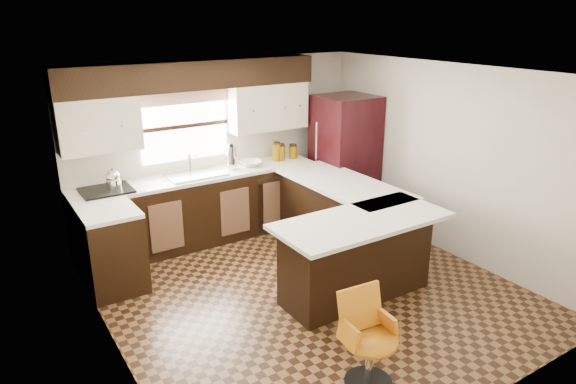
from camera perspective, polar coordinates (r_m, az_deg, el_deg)
floor at (r=5.89m, az=2.32°, el=-10.87°), size 4.40×4.40×0.00m
ceiling at (r=5.12m, az=2.69°, el=13.04°), size 4.40×4.40×0.00m
wall_back at (r=7.22m, az=-7.62°, el=5.02°), size 4.40×0.00×4.40m
wall_front at (r=3.95m, az=21.38°, el=-8.54°), size 4.40×0.00×4.40m
wall_left at (r=4.59m, az=-19.58°, el=-4.37°), size 0.00×4.40×4.40m
wall_right at (r=6.77m, az=17.24°, el=3.36°), size 0.00×4.40×4.40m
base_cab_back at (r=7.01m, az=-9.61°, el=-1.95°), size 3.30×0.60×0.90m
base_cab_left at (r=6.07m, az=-18.92°, el=-6.23°), size 0.60×0.70×0.90m
counter_back at (r=6.86m, az=-9.83°, el=1.73°), size 3.30×0.60×0.04m
counter_left at (r=5.89m, az=-19.41°, el=-2.07°), size 0.60×0.70×0.04m
soffit at (r=6.73m, az=-10.50°, el=12.68°), size 3.40×0.35×0.36m
upper_cab_left at (r=6.44m, az=-20.34°, el=7.02°), size 0.94×0.35×0.64m
upper_cab_right at (r=7.27m, az=-2.29°, el=9.46°), size 1.14×0.35×0.64m
window_pane at (r=6.94m, az=-11.43°, el=7.19°), size 1.20×0.02×0.90m
valance at (r=6.83m, az=-11.52°, el=10.34°), size 1.30×0.06×0.18m
sink at (r=6.81m, az=-10.17°, el=1.92°), size 0.75×0.45×0.03m
dishwasher at (r=7.20m, az=-1.39°, el=-1.27°), size 0.58×0.03×0.78m
cooktop at (r=6.49m, az=-19.53°, el=0.19°), size 0.58×0.50×0.02m
peninsula_long at (r=6.63m, az=5.68°, el=-3.05°), size 0.60×1.95×0.90m
peninsula_return at (r=5.64m, az=7.60°, el=-7.29°), size 1.65×0.60×0.90m
counter_pen_long at (r=6.49m, az=6.16°, el=0.91°), size 0.84×1.95×0.04m
counter_pen_return at (r=5.37m, az=8.27°, el=-3.18°), size 1.89×0.84×0.04m
refrigerator at (r=7.60m, az=6.31°, el=3.65°), size 0.79×0.76×1.85m
bar_chair at (r=4.41m, az=9.17°, el=-16.12°), size 0.48×0.48×0.83m
kettle at (r=6.47m, az=-18.86°, el=1.45°), size 0.18×0.18×0.24m
percolator at (r=7.00m, az=-6.31°, el=3.82°), size 0.14×0.14×0.32m
mixing_bowl at (r=7.16m, az=-4.16°, el=3.21°), size 0.35×0.35×0.07m
canister_large at (r=7.36m, az=-1.29°, el=4.41°), size 0.12×0.12×0.25m
canister_med at (r=7.40m, az=-0.84°, el=4.36°), size 0.13×0.13×0.21m
canister_small at (r=7.52m, az=0.57°, el=4.45°), size 0.12×0.12×0.18m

